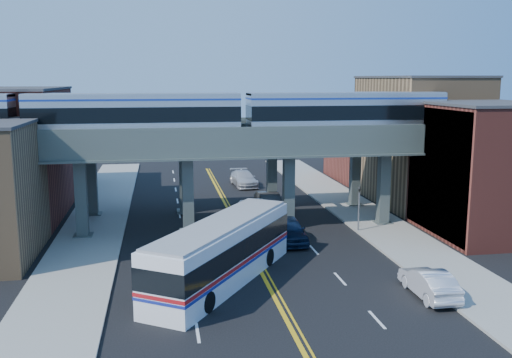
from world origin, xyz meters
TOP-DOWN VIEW (x-y plane):
  - ground at (0.00, 0.00)m, footprint 120.00×120.00m
  - sidewalk_west at (-11.50, 10.00)m, footprint 5.00×70.00m
  - sidewalk_east at (11.50, 10.00)m, footprint 5.00×70.00m
  - building_west_b at (-18.50, 16.00)m, footprint 8.00×14.00m
  - building_west_c at (-18.50, 29.00)m, footprint 8.00×10.00m
  - building_east_a at (18.50, 4.00)m, footprint 8.00×10.00m
  - building_east_b at (18.50, 16.00)m, footprint 8.00×14.00m
  - building_east_c at (18.50, 29.00)m, footprint 8.00×10.00m
  - mural_panel at (14.55, 4.00)m, footprint 0.10×9.50m
  - elevated_viaduct_near at (0.00, 8.00)m, footprint 52.00×3.60m
  - elevated_viaduct_far at (0.00, 15.00)m, footprint 52.00×3.60m
  - transit_train at (-7.82, 8.00)m, footprint 48.41×3.04m
  - stop_sign at (0.30, 3.00)m, footprint 0.76×0.09m
  - traffic_signal at (9.20, 6.00)m, footprint 0.15×0.18m
  - transit_bus at (-2.57, -3.28)m, footprint 10.06×13.13m
  - car_lane_a at (3.19, 4.28)m, footprint 2.16×5.38m
  - car_lane_b at (3.57, 13.95)m, footprint 2.01×5.36m
  - car_lane_c at (2.18, 12.03)m, footprint 2.84×5.63m
  - car_lane_d at (3.12, 26.86)m, footprint 2.81×5.98m
  - car_parked_curb at (8.50, -7.47)m, footprint 1.73×4.84m

SIDE VIEW (x-z plane):
  - ground at x=0.00m, z-range 0.00..0.00m
  - sidewalk_west at x=-11.50m, z-range 0.00..0.16m
  - sidewalk_east at x=11.50m, z-range 0.00..0.16m
  - car_lane_c at x=2.18m, z-range 0.00..1.53m
  - car_parked_curb at x=8.50m, z-range 0.00..1.59m
  - car_lane_d at x=3.12m, z-range 0.00..1.69m
  - car_lane_b at x=3.57m, z-range 0.00..1.75m
  - car_lane_a at x=3.19m, z-range 0.00..1.83m
  - stop_sign at x=0.30m, z-range 0.44..3.07m
  - transit_bus at x=-2.57m, z-range 0.05..3.58m
  - traffic_signal at x=9.20m, z-range 0.25..4.35m
  - building_west_c at x=-18.50m, z-range 0.00..8.00m
  - building_east_c at x=18.50m, z-range 0.00..9.00m
  - mural_panel at x=14.55m, z-range 0.00..9.50m
  - building_east_a at x=18.50m, z-range 0.00..10.00m
  - building_west_b at x=-18.50m, z-range 0.00..11.00m
  - building_east_b at x=18.50m, z-range 0.00..12.00m
  - elevated_viaduct_near at x=0.00m, z-range 2.77..10.17m
  - elevated_viaduct_far at x=0.00m, z-range 2.77..10.17m
  - transit_train at x=-7.82m, z-range 7.54..11.08m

